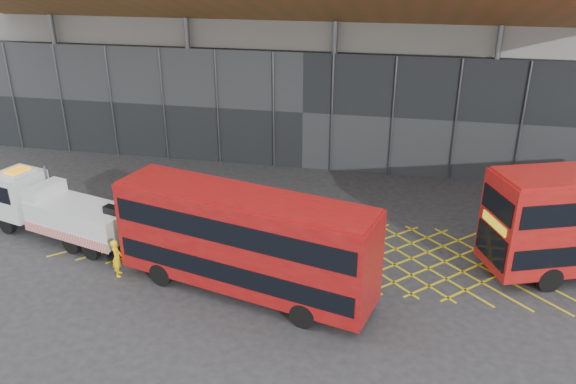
# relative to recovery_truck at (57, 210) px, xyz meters

# --- Properties ---
(ground_plane) EXTENTS (120.00, 120.00, 0.00)m
(ground_plane) POSITION_rel_recovery_truck_xyz_m (8.77, 1.45, -1.62)
(ground_plane) COLOR #28282A
(road_markings) EXTENTS (26.36, 7.16, 0.01)m
(road_markings) POSITION_rel_recovery_truck_xyz_m (13.57, 1.45, -1.61)
(road_markings) COLOR yellow
(road_markings) RESTS_ON ground_plane
(construction_building) EXTENTS (55.00, 23.97, 18.00)m
(construction_building) POSITION_rel_recovery_truck_xyz_m (10.70, 19.85, 7.36)
(construction_building) COLOR gray
(construction_building) RESTS_ON ground_plane
(recovery_truck) EXTENTS (10.01, 4.58, 3.50)m
(recovery_truck) POSITION_rel_recovery_truck_xyz_m (0.00, 0.00, 0.00)
(recovery_truck) COLOR black
(recovery_truck) RESTS_ON ground_plane
(bus_towed) EXTENTS (12.02, 5.54, 4.78)m
(bus_towed) POSITION_rel_recovery_truck_xyz_m (11.03, -3.02, 1.04)
(bus_towed) COLOR maroon
(bus_towed) RESTS_ON ground_plane
(worker) EXTENTS (0.66, 0.79, 1.85)m
(worker) POSITION_rel_recovery_truck_xyz_m (4.81, -2.91, -0.69)
(worker) COLOR yellow
(worker) RESTS_ON ground_plane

